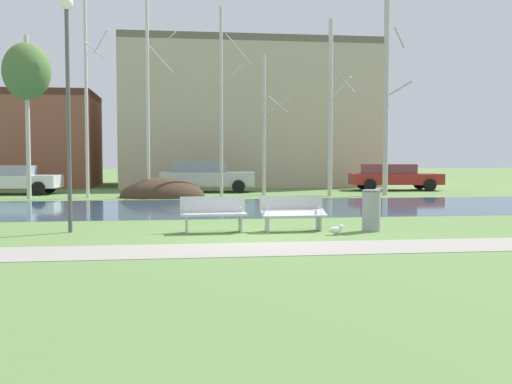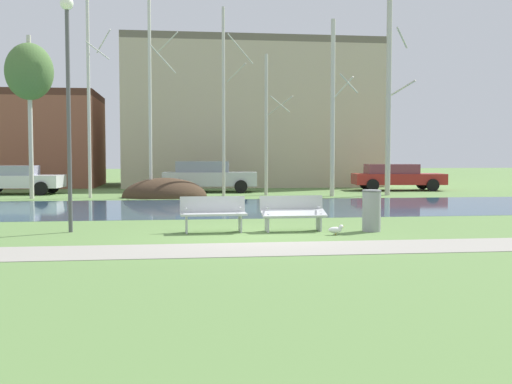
# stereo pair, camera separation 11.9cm
# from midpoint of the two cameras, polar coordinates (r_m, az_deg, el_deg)

# --- Properties ---
(ground_plane) EXTENTS (120.00, 120.00, 0.00)m
(ground_plane) POSITION_cam_midpoint_polar(r_m,az_deg,el_deg) (24.65, -3.21, -1.00)
(ground_plane) COLOR #5B7F42
(paved_path_strip) EXTENTS (60.00, 1.84, 0.01)m
(paved_path_strip) POSITION_cam_midpoint_polar(r_m,az_deg,el_deg) (12.64, 1.24, -5.18)
(paved_path_strip) COLOR gray
(paved_path_strip) RESTS_ON ground
(river_band) EXTENTS (80.00, 8.05, 0.01)m
(river_band) POSITION_cam_midpoint_polar(r_m,az_deg,el_deg) (22.52, -2.77, -1.40)
(river_band) COLOR #33516B
(river_band) RESTS_ON ground
(soil_mound) EXTENTS (3.76, 2.63, 1.73)m
(soil_mound) POSITION_cam_midpoint_polar(r_m,az_deg,el_deg) (28.24, -8.61, -0.47)
(soil_mound) COLOR #423021
(soil_mound) RESTS_ON ground
(bench_left) EXTENTS (1.61, 0.60, 0.87)m
(bench_left) POSITION_cam_midpoint_polar(r_m,az_deg,el_deg) (15.32, -4.11, -1.92)
(bench_left) COLOR #B2B5B7
(bench_left) RESTS_ON ground
(bench_right) EXTENTS (1.61, 0.60, 0.87)m
(bench_right) POSITION_cam_midpoint_polar(r_m,az_deg,el_deg) (15.57, 3.14, -1.83)
(bench_right) COLOR #B2B5B7
(bench_right) RESTS_ON ground
(trash_bin) EXTENTS (0.48, 0.48, 1.03)m
(trash_bin) POSITION_cam_midpoint_polar(r_m,az_deg,el_deg) (15.76, 10.21, -1.60)
(trash_bin) COLOR gray
(trash_bin) RESTS_ON ground
(seagull) EXTENTS (0.40, 0.15, 0.25)m
(seagull) POSITION_cam_midpoint_polar(r_m,az_deg,el_deg) (14.94, 7.05, -3.39)
(seagull) COLOR white
(seagull) RESTS_ON ground
(streetlamp) EXTENTS (0.32, 0.32, 5.67)m
(streetlamp) POSITION_cam_midpoint_polar(r_m,az_deg,el_deg) (16.01, -16.92, 9.94)
(streetlamp) COLOR #4C4C51
(streetlamp) RESTS_ON ground
(birch_far_left) EXTENTS (2.01, 2.01, 6.95)m
(birch_far_left) POSITION_cam_midpoint_polar(r_m,az_deg,el_deg) (28.80, -20.20, 10.14)
(birch_far_left) COLOR beige
(birch_far_left) RESTS_ON ground
(birch_left) EXTENTS (1.06, 1.86, 8.98)m
(birch_left) POSITION_cam_midpoint_polar(r_m,az_deg,el_deg) (28.45, -15.23, 8.69)
(birch_left) COLOR beige
(birch_left) RESTS_ON ground
(birch_center_left) EXTENTS (1.32, 2.38, 8.66)m
(birch_center_left) POSITION_cam_midpoint_polar(r_m,az_deg,el_deg) (28.08, -9.85, 8.55)
(birch_center_left) COLOR beige
(birch_center_left) RESTS_ON ground
(birch_center) EXTENTS (1.43, 2.37, 8.56)m
(birch_center) POSITION_cam_midpoint_polar(r_m,az_deg,el_deg) (28.89, -3.22, 8.33)
(birch_center) COLOR beige
(birch_center) RESTS_ON ground
(birch_center_right) EXTENTS (1.33, 2.35, 6.54)m
(birch_center_right) POSITION_cam_midpoint_polar(r_m,az_deg,el_deg) (29.40, 0.68, 6.21)
(birch_center_right) COLOR #BCB7A8
(birch_center_right) RESTS_ON ground
(birch_right) EXTENTS (1.25, 2.08, 7.96)m
(birch_right) POSITION_cam_midpoint_polar(r_m,az_deg,el_deg) (28.83, 6.70, 7.64)
(birch_right) COLOR beige
(birch_right) RESTS_ON ground
(birch_far_right) EXTENTS (1.39, 2.10, 9.02)m
(birch_far_right) POSITION_cam_midpoint_polar(r_m,az_deg,el_deg) (30.05, 11.65, 8.44)
(birch_far_right) COLOR #BCB7A8
(birch_far_right) RESTS_ON ground
(parked_van_nearest_white) EXTENTS (4.31, 2.32, 1.37)m
(parked_van_nearest_white) POSITION_cam_midpoint_polar(r_m,az_deg,el_deg) (32.09, -21.29, 1.12)
(parked_van_nearest_white) COLOR silver
(parked_van_nearest_white) RESTS_ON ground
(parked_sedan_second_silver) EXTENTS (4.83, 2.33, 1.56)m
(parked_sedan_second_silver) POSITION_cam_midpoint_polar(r_m,az_deg,el_deg) (31.82, -4.68, 1.47)
(parked_sedan_second_silver) COLOR #B2B5BC
(parked_sedan_second_silver) RESTS_ON ground
(parked_hatch_third_red) EXTENTS (4.90, 2.45, 1.39)m
(parked_hatch_third_red) POSITION_cam_midpoint_polar(r_m,az_deg,el_deg) (34.10, 12.26, 1.41)
(parked_hatch_third_red) COLOR maroon
(parked_hatch_third_red) RESTS_ON ground
(building_brick_low) EXTENTS (11.10, 6.59, 5.56)m
(building_brick_low) POSITION_cam_midpoint_polar(r_m,az_deg,el_deg) (40.32, -22.24, 4.42)
(building_brick_low) COLOR brown
(building_brick_low) RESTS_ON ground
(building_beige_block) EXTENTS (15.05, 8.70, 8.64)m
(building_beige_block) POSITION_cam_midpoint_polar(r_m,az_deg,el_deg) (39.75, -1.11, 6.92)
(building_beige_block) COLOR #BCAD8E
(building_beige_block) RESTS_ON ground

